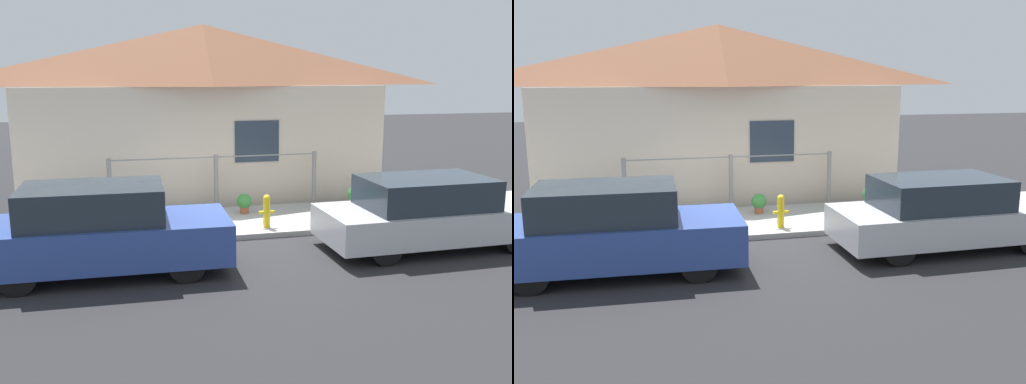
{
  "view_description": "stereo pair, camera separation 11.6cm",
  "coord_description": "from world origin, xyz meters",
  "views": [
    {
      "loc": [
        -2.24,
        -10.58,
        3.27
      ],
      "look_at": [
        0.47,
        0.3,
        0.9
      ],
      "focal_mm": 40.0,
      "sensor_mm": 36.0,
      "label": 1
    },
    {
      "loc": [
        -2.13,
        -10.61,
        3.27
      ],
      "look_at": [
        0.47,
        0.3,
        0.9
      ],
      "focal_mm": 40.0,
      "sensor_mm": 36.0,
      "label": 2
    }
  ],
  "objects": [
    {
      "name": "fire_hydrant",
      "position": [
        0.73,
        0.42,
        0.47
      ],
      "size": [
        0.33,
        0.15,
        0.69
      ],
      "color": "yellow",
      "rests_on": "sidewalk"
    },
    {
      "name": "potted_plant_corner",
      "position": [
        3.17,
        1.45,
        0.44
      ],
      "size": [
        0.42,
        0.42,
        0.57
      ],
      "color": "brown",
      "rests_on": "sidewalk"
    },
    {
      "name": "potted_plant_near_hydrant",
      "position": [
        0.54,
        1.71,
        0.36
      ],
      "size": [
        0.35,
        0.35,
        0.45
      ],
      "color": "#9E5638",
      "rests_on": "sidewalk"
    },
    {
      "name": "sidewalk",
      "position": [
        0.0,
        1.2,
        0.06
      ],
      "size": [
        24.0,
        2.4,
        0.11
      ],
      "color": "#9E9E99",
      "rests_on": "ground_plane"
    },
    {
      "name": "house",
      "position": [
        0.0,
        3.82,
        3.47
      ],
      "size": [
        9.34,
        2.23,
        4.42
      ],
      "color": "beige",
      "rests_on": "ground_plane"
    },
    {
      "name": "car_right",
      "position": [
        3.45,
        -1.27,
        0.67
      ],
      "size": [
        4.27,
        1.75,
        1.35
      ],
      "rotation": [
        0.0,
        0.0,
        0.02
      ],
      "color": "#B7B7BC",
      "rests_on": "ground_plane"
    },
    {
      "name": "ground_plane",
      "position": [
        0.0,
        0.0,
        0.0
      ],
      "size": [
        60.0,
        60.0,
        0.0
      ],
      "primitive_type": "plane",
      "color": "#262628"
    },
    {
      "name": "car_left",
      "position": [
        -2.52,
        -1.27,
        0.73
      ],
      "size": [
        4.12,
        1.75,
        1.49
      ],
      "rotation": [
        0.0,
        0.0,
        -0.03
      ],
      "color": "#2D4793",
      "rests_on": "ground_plane"
    },
    {
      "name": "potted_plant_by_fence",
      "position": [
        -2.32,
        1.37,
        0.4
      ],
      "size": [
        0.4,
        0.4,
        0.51
      ],
      "color": "brown",
      "rests_on": "sidewalk"
    },
    {
      "name": "fence",
      "position": [
        0.0,
        2.25,
        0.81
      ],
      "size": [
        4.9,
        0.1,
        1.29
      ],
      "color": "gray",
      "rests_on": "sidewalk"
    }
  ]
}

